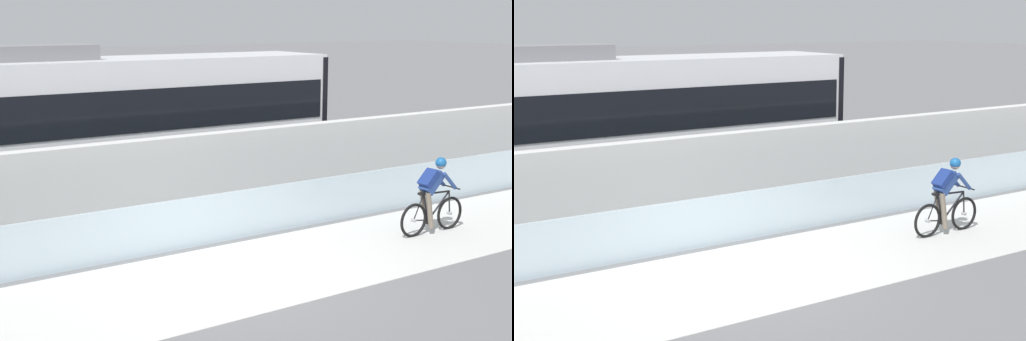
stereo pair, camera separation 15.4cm
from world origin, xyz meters
TOP-DOWN VIEW (x-y plane):
  - ground_plane at (0.00, 0.00)m, footprint 200.00×200.00m
  - bike_path_deck at (0.00, 0.00)m, footprint 32.00×3.20m
  - glass_parapet at (0.00, 1.85)m, footprint 32.00×0.05m
  - concrete_barrier_wall at (0.00, 3.65)m, footprint 32.00×0.36m
  - tram_rail_near at (0.00, 6.13)m, footprint 32.00×0.08m
  - tram_rail_far at (0.00, 7.57)m, footprint 32.00×0.08m
  - tram at (0.90, 6.85)m, footprint 11.06×2.54m
  - cyclist_on_bike at (4.91, -0.00)m, footprint 1.77×0.58m

SIDE VIEW (x-z plane):
  - ground_plane at x=0.00m, z-range 0.00..0.00m
  - tram_rail_near at x=0.00m, z-range 0.00..0.01m
  - tram_rail_far at x=0.00m, z-range 0.00..0.01m
  - bike_path_deck at x=0.00m, z-range 0.00..0.01m
  - glass_parapet at x=0.00m, z-range 0.00..1.01m
  - cyclist_on_bike at x=4.91m, z-range -0.01..1.60m
  - concrete_barrier_wall at x=0.00m, z-range 0.00..1.91m
  - tram at x=0.90m, z-range -0.01..3.80m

